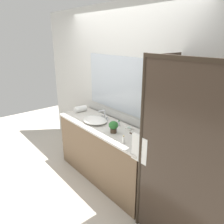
{
  "coord_description": "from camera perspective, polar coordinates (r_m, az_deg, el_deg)",
  "views": [
    {
      "loc": [
        2.31,
        -1.81,
        2.14
      ],
      "look_at": [
        0.15,
        0.0,
        1.15
      ],
      "focal_mm": 34.67,
      "sensor_mm": 36.0,
      "label": 1
    }
  ],
  "objects": [
    {
      "name": "wall_back_with_mirror",
      "position": [
        3.27,
        2.95,
        4.49
      ],
      "size": [
        4.4,
        0.06,
        2.6
      ],
      "color": "silver",
      "rests_on": "ground_plane"
    },
    {
      "name": "vanity_cabinet",
      "position": [
        3.39,
        -1.53,
        -10.52
      ],
      "size": [
        1.8,
        0.58,
        0.9
      ],
      "color": "brown",
      "rests_on": "ground_plane"
    },
    {
      "name": "rolled_towel_near_edge",
      "position": [
        3.78,
        -8.33,
        0.82
      ],
      "size": [
        0.12,
        0.22,
        0.1
      ],
      "primitive_type": "cylinder",
      "rotation": [
        1.57,
        0.0,
        -0.06
      ],
      "color": "white",
      "rests_on": "vanity_cabinet"
    },
    {
      "name": "sink_basin",
      "position": [
        3.31,
        -4.57,
        -2.12
      ],
      "size": [
        0.43,
        0.33,
        0.07
      ],
      "primitive_type": "ellipsoid",
      "color": "white",
      "rests_on": "vanity_cabinet"
    },
    {
      "name": "ground_plane",
      "position": [
        3.63,
        -1.59,
        -16.74
      ],
      "size": [
        8.0,
        8.0,
        0.0
      ],
      "primitive_type": "plane",
      "color": "beige"
    },
    {
      "name": "soap_dish",
      "position": [
        3.07,
        4.54,
        -4.25
      ],
      "size": [
        0.1,
        0.07,
        0.04
      ],
      "color": "silver",
      "rests_on": "vanity_cabinet"
    },
    {
      "name": "shower_enclosure",
      "position": [
        2.23,
        15.42,
        -11.43
      ],
      "size": [
        1.2,
        0.59,
        2.0
      ],
      "color": "#2D2319",
      "rests_on": "ground_plane"
    },
    {
      "name": "potted_plant",
      "position": [
        2.92,
        0.4,
        -3.78
      ],
      "size": [
        0.13,
        0.13,
        0.16
      ],
      "color": "#473828",
      "rests_on": "vanity_cabinet"
    },
    {
      "name": "amenity_bottle_conditioner",
      "position": [
        3.15,
        1.83,
        -3.03
      ],
      "size": [
        0.03,
        0.03,
        0.09
      ],
      "color": "silver",
      "rests_on": "vanity_cabinet"
    },
    {
      "name": "faucet",
      "position": [
        3.4,
        -2.09,
        -1.07
      ],
      "size": [
        0.17,
        0.15,
        0.16
      ],
      "color": "silver",
      "rests_on": "vanity_cabinet"
    },
    {
      "name": "amenity_bottle_body_wash",
      "position": [
        2.82,
        5.51,
        -6.03
      ],
      "size": [
        0.03,
        0.03,
        0.07
      ],
      "color": "silver",
      "rests_on": "vanity_cabinet"
    },
    {
      "name": "amenity_bottle_lotion",
      "position": [
        2.67,
        3.06,
        -7.26
      ],
      "size": [
        0.03,
        0.03,
        0.1
      ],
      "color": "white",
      "rests_on": "vanity_cabinet"
    }
  ]
}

